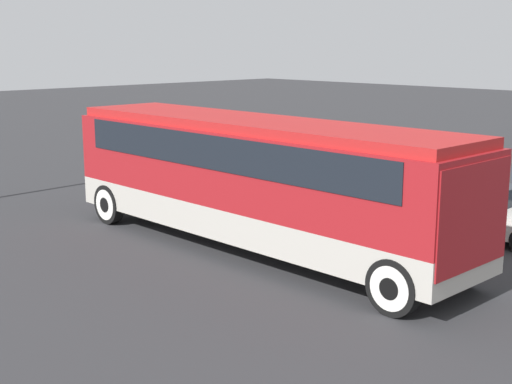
# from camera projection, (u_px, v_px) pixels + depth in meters

# --- Properties ---
(ground_plane) EXTENTS (120.00, 120.00, 0.00)m
(ground_plane) POSITION_uv_depth(u_px,v_px,m) (256.00, 249.00, 17.08)
(ground_plane) COLOR #2D2D30
(tour_bus) EXTENTS (11.29, 2.60, 3.12)m
(tour_bus) POSITION_uv_depth(u_px,v_px,m) (259.00, 172.00, 16.62)
(tour_bus) COLOR #B7B2A8
(tour_bus) RESTS_ON ground_plane
(parked_car_near) EXTENTS (4.52, 1.98, 1.27)m
(parked_car_near) POSITION_uv_depth(u_px,v_px,m) (470.00, 208.00, 18.51)
(parked_car_near) COLOR silver
(parked_car_near) RESTS_ON ground_plane
(parked_car_mid) EXTENTS (4.75, 1.88, 1.49)m
(parked_car_mid) POSITION_uv_depth(u_px,v_px,m) (388.00, 165.00, 24.63)
(parked_car_mid) COLOR #2D5638
(parked_car_mid) RESTS_ON ground_plane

